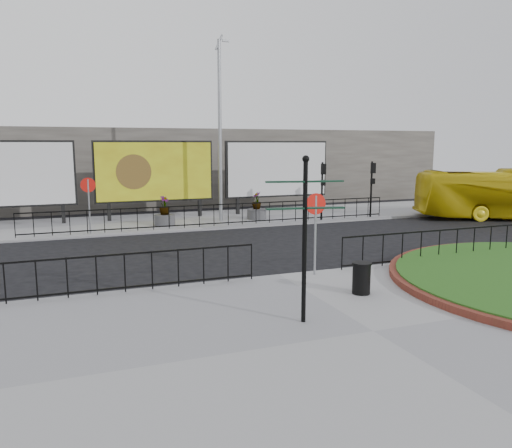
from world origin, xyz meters
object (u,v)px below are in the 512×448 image
lamp_post (220,128)px  bus (510,194)px  billboard_mid (155,172)px  planter_c (257,210)px  fingerpost_sign (305,223)px  planter_a (165,216)px  litter_bin (361,278)px

lamp_post → bus: (15.01, -4.26, -3.47)m
billboard_mid → planter_c: billboard_mid is taller
lamp_post → fingerpost_sign: bearing=-100.0°
lamp_post → planter_a: 5.21m
fingerpost_sign → lamp_post: bearing=94.5°
lamp_post → bus: lamp_post is taller
litter_bin → planter_c: bearing=80.7°
lamp_post → fingerpost_sign: lamp_post is taller
lamp_post → litter_bin: size_ratio=10.98×
lamp_post → fingerpost_sign: (-2.64, -14.95, -2.49)m
fingerpost_sign → litter_bin: 3.26m
litter_bin → billboard_mid: bearing=100.0°
fingerpost_sign → planter_c: (4.57, 14.85, -1.73)m
billboard_mid → planter_c: (4.94, -2.08, -2.00)m
lamp_post → planter_c: 4.65m
planter_a → planter_c: size_ratio=1.00×
litter_bin → planter_a: (-2.73, 13.08, 0.06)m
bus → planter_c: bearing=95.9°
lamp_post → bus: 15.99m
planter_a → planter_c: 4.96m
bus → billboard_mid: bearing=94.4°
lamp_post → planter_c: bearing=-3.1°
billboard_mid → litter_bin: (2.73, -15.56, -2.05)m
planter_a → lamp_post: bearing=9.6°
litter_bin → planter_c: (2.21, 13.49, 0.06)m
fingerpost_sign → litter_bin: size_ratio=4.36×
planter_c → billboard_mid: bearing=157.2°
fingerpost_sign → bus: 20.66m
litter_bin → fingerpost_sign: bearing=-150.1°
litter_bin → bus: size_ratio=0.09×
lamp_post → planter_a: size_ratio=6.43×
billboard_mid → lamp_post: lamp_post is taller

